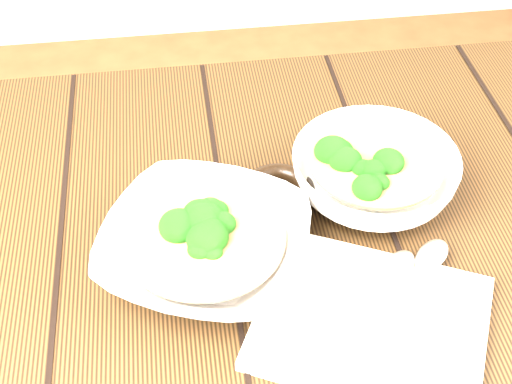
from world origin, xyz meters
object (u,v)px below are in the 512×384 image
object	(u,v)px
soup_bowl_back	(374,174)
table	(247,312)
soup_bowl_front	(205,246)
trivet	(278,191)
napkin	(371,322)

from	to	relation	value
soup_bowl_back	table	bearing A→B (deg)	-156.52
table	soup_bowl_front	world-z (taller)	soup_bowl_front
table	soup_bowl_back	bearing A→B (deg)	23.48
soup_bowl_back	trivet	size ratio (longest dim) A/B	2.62
table	soup_bowl_back	size ratio (longest dim) A/B	4.79
soup_bowl_front	trivet	size ratio (longest dim) A/B	3.20
napkin	table	bearing A→B (deg)	159.50
table	soup_bowl_back	world-z (taller)	soup_bowl_back
table	soup_bowl_front	xyz separation A→B (m)	(-0.05, -0.01, 0.15)
trivet	napkin	size ratio (longest dim) A/B	0.40
soup_bowl_back	trivet	bearing A→B (deg)	175.60
trivet	napkin	world-z (taller)	trivet
table	soup_bowl_back	xyz separation A→B (m)	(0.17, 0.07, 0.16)
table	trivet	world-z (taller)	trivet
table	napkin	xyz separation A→B (m)	(0.12, -0.13, 0.13)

